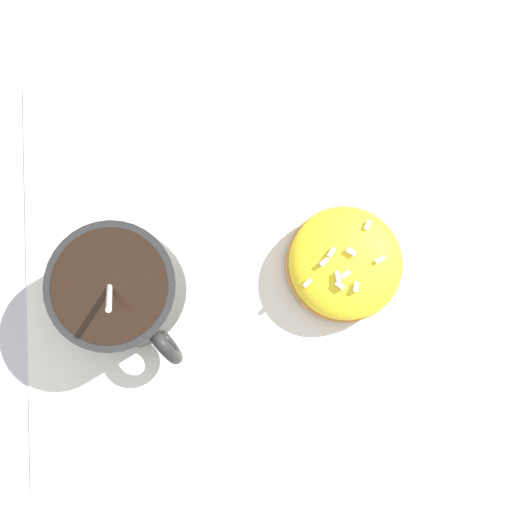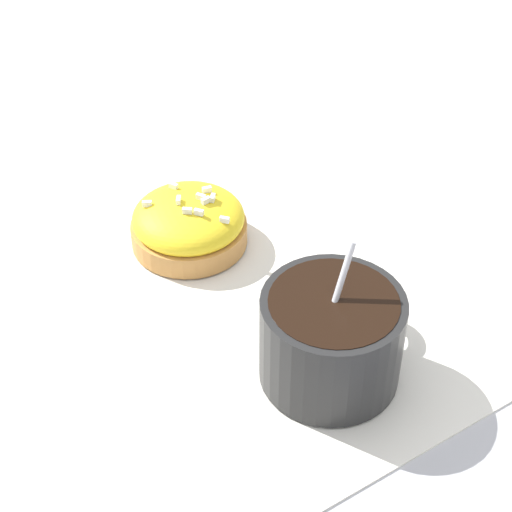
# 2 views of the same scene
# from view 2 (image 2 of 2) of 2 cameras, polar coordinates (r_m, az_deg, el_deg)

# --- Properties ---
(ground_plane) EXTENTS (3.00, 3.00, 0.00)m
(ground_plane) POSITION_cam_2_polar(r_m,az_deg,el_deg) (0.60, -0.71, -3.47)
(ground_plane) COLOR #B2B2B7
(paper_napkin) EXTENTS (0.33, 0.33, 0.00)m
(paper_napkin) POSITION_cam_2_polar(r_m,az_deg,el_deg) (0.60, -0.71, -3.37)
(paper_napkin) COLOR white
(paper_napkin) RESTS_ON ground_plane
(coffee_cup) EXTENTS (0.09, 0.10, 0.10)m
(coffee_cup) POSITION_cam_2_polar(r_m,az_deg,el_deg) (0.54, 5.09, -5.19)
(coffee_cup) COLOR black
(coffee_cup) RESTS_ON paper_napkin
(frosted_pastry) EXTENTS (0.09, 0.09, 0.04)m
(frosted_pastry) POSITION_cam_2_polar(r_m,az_deg,el_deg) (0.65, -4.48, 2.21)
(frosted_pastry) COLOR #C18442
(frosted_pastry) RESTS_ON paper_napkin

